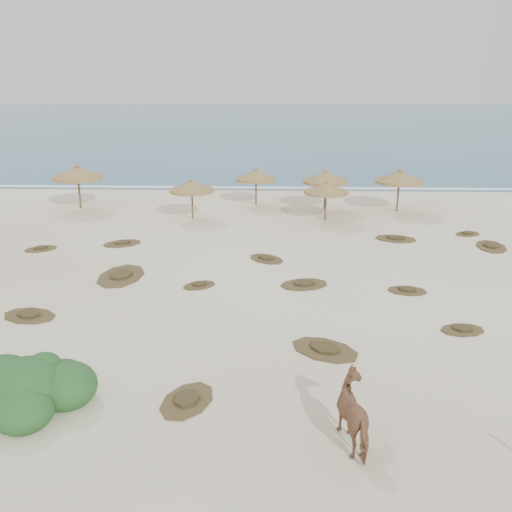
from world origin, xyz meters
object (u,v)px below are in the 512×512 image
at_px(palapa_1, 192,187).
at_px(bush, 28,389).
at_px(horse, 358,414).
at_px(palapa_0, 77,173).

xyz_separation_m(palapa_1, bush, (-1.80, -20.73, -1.49)).
bearing_deg(bush, palapa_1, 85.03).
distance_m(palapa_1, bush, 20.86).
bearing_deg(horse, palapa_0, -73.27).
relative_size(palapa_1, bush, 0.93).
relative_size(horse, bush, 0.55).
xyz_separation_m(horse, bush, (-9.03, 1.40, -0.32)).
height_order(palapa_1, horse, palapa_1).
bearing_deg(palapa_1, palapa_0, 162.87).
relative_size(palapa_0, horse, 1.88).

